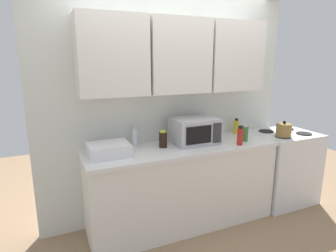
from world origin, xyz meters
TOP-DOWN VIEW (x-y plane):
  - wall_back_with_cabinets at (-0.00, -0.07)m, footprint 2.94×0.38m
  - counter_run at (0.00, -0.30)m, footprint 2.07×0.63m
  - stove_range at (1.42, -0.32)m, footprint 0.76×0.64m
  - kettle at (1.25, -0.46)m, footprint 0.17×0.17m
  - microwave at (0.17, -0.25)m, footprint 0.48×0.37m
  - dish_rack at (-0.78, -0.30)m, footprint 0.38×0.30m
  - bottle_clear_tall at (-0.46, -0.09)m, footprint 0.06×0.06m
  - bottle_soy_dark at (-0.20, -0.25)m, footprint 0.08×0.08m
  - bottle_red_sauce at (0.58, -0.51)m, footprint 0.06×0.06m
  - bottle_yellow_mustard at (0.84, -0.10)m, footprint 0.06×0.06m
  - bottle_green_oil at (0.72, -0.41)m, footprint 0.07×0.07m

SIDE VIEW (x-z plane):
  - counter_run at x=0.00m, z-range 0.00..0.90m
  - stove_range at x=1.42m, z-range 0.00..0.91m
  - dish_rack at x=-0.78m, z-range 0.90..1.02m
  - bottle_soy_dark at x=-0.20m, z-range 0.90..1.07m
  - kettle at x=1.25m, z-range 0.89..1.08m
  - bottle_yellow_mustard at x=0.84m, z-range 0.89..1.08m
  - bottle_green_oil at x=0.72m, z-range 0.89..1.08m
  - bottle_clear_tall at x=-0.46m, z-range 0.89..1.10m
  - bottle_red_sauce at x=0.58m, z-range 0.90..1.10m
  - microwave at x=0.17m, z-range 0.90..1.18m
  - wall_back_with_cabinets at x=0.00m, z-range 0.27..2.87m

